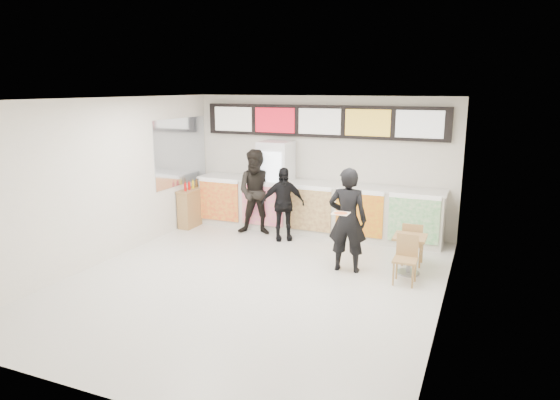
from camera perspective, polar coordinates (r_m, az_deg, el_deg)
The scene contains 15 objects.
floor at distance 8.49m, azimuth -3.04°, elevation -9.24°, with size 7.00×7.00×0.00m, color beige.
ceiling at distance 7.87m, azimuth -3.30°, elevation 11.45°, with size 7.00×7.00×0.00m, color white.
wall_back at distance 11.24m, azimuth 4.69°, elevation 4.15°, with size 6.00×6.00×0.00m, color silver.
wall_left at distance 9.72m, azimuth -19.29°, elevation 2.11°, with size 7.00×7.00×0.00m, color silver.
wall_right at distance 7.28m, azimuth 18.60°, elevation -1.25°, with size 7.00×7.00×0.00m, color silver.
service_counter at distance 11.04m, azimuth 3.94°, elevation -0.90°, with size 5.56×0.77×1.14m.
menu_board at distance 11.06m, azimuth 4.63°, elevation 8.96°, with size 5.50×0.14×0.70m.
drinks_fridge at distance 11.29m, azimuth -0.49°, elevation 1.66°, with size 0.70×0.67×2.00m.
mirror_panel at distance 11.58m, azimuth -11.23°, elevation 5.45°, with size 0.01×2.00×1.50m, color #B2B7BF.
customer_main at distance 8.75m, azimuth 7.72°, elevation -2.27°, with size 0.67×0.44×1.85m, color black.
customer_left at distance 10.89m, azimuth -2.59°, elevation 0.88°, with size 0.91×0.71×1.87m, color black.
customer_mid at distance 10.49m, azimuth 0.32°, elevation -0.45°, with size 0.91×0.38×1.56m, color black.
pizza_slice at distance 8.27m, azimuth 6.95°, elevation -1.47°, with size 0.36×0.36×0.02m.
cafe_table at distance 8.94m, azimuth 14.58°, elevation -5.29°, with size 0.55×1.39×0.81m.
condiment_ledge at distance 11.77m, azimuth -10.11°, elevation -0.83°, with size 0.32×0.78×1.05m.
Camera 1 is at (3.46, -7.06, 3.18)m, focal length 32.00 mm.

